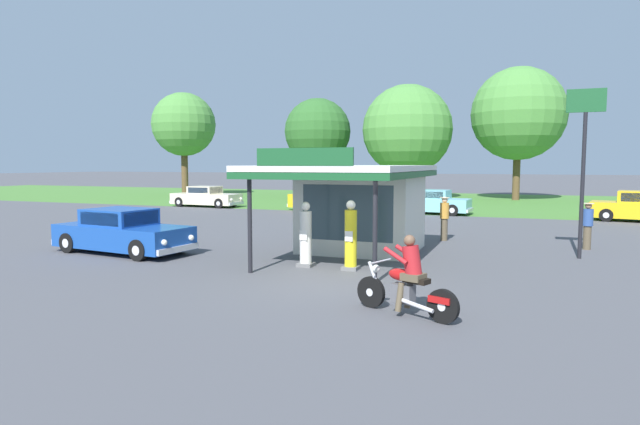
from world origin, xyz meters
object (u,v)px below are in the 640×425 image
(parked_car_back_row_far_left, at_px, (429,203))
(parked_car_second_row_spare, at_px, (329,199))
(parked_car_back_row_centre_right, at_px, (206,197))
(featured_classic_sedan, at_px, (122,233))
(gas_pump_nearside, at_px, (306,237))
(roadside_pole_sign, at_px, (584,145))
(motorcycle_with_rider, at_px, (407,282))
(bystander_chatting_near_pumps, at_px, (444,217))
(bystander_admiring_sedan, at_px, (311,214))
(gas_pump_offside, at_px, (351,238))
(bystander_leaning_by_kiosk, at_px, (588,224))

(parked_car_back_row_far_left, relative_size, parked_car_second_row_spare, 0.93)
(parked_car_back_row_centre_right, bearing_deg, parked_car_back_row_far_left, 0.92)
(featured_classic_sedan, bearing_deg, gas_pump_nearside, -0.22)
(gas_pump_nearside, bearing_deg, roadside_pole_sign, 29.60)
(motorcycle_with_rider, relative_size, parked_car_second_row_spare, 0.39)
(motorcycle_with_rider, relative_size, roadside_pole_sign, 0.42)
(parked_car_back_row_far_left, bearing_deg, bystander_chatting_near_pumps, -77.53)
(featured_classic_sedan, xyz_separation_m, parked_car_back_row_far_left, (7.12, 17.55, -0.02))
(parked_car_back_row_far_left, relative_size, roadside_pole_sign, 0.98)
(roadside_pole_sign, bearing_deg, bystander_admiring_sedan, 168.92)
(gas_pump_offside, distance_m, parked_car_second_row_spare, 18.75)
(bystander_admiring_sedan, bearing_deg, featured_classic_sedan, -124.85)
(gas_pump_nearside, xyz_separation_m, bystander_leaning_by_kiosk, (7.85, 6.27, 0.02))
(bystander_admiring_sedan, relative_size, bystander_leaning_by_kiosk, 1.06)
(gas_pump_offside, height_order, featured_classic_sedan, gas_pump_offside)
(parked_car_second_row_spare, height_order, roadside_pole_sign, roadside_pole_sign)
(gas_pump_nearside, distance_m, bystander_leaning_by_kiosk, 10.04)
(gas_pump_nearside, height_order, bystander_chatting_near_pumps, gas_pump_nearside)
(parked_car_back_row_far_left, distance_m, parked_car_back_row_centre_right, 15.18)
(gas_pump_offside, distance_m, parked_car_back_row_centre_right, 23.57)
(bystander_admiring_sedan, bearing_deg, gas_pump_offside, -59.22)
(motorcycle_with_rider, xyz_separation_m, roadside_pole_sign, (3.72, 8.10, 2.86))
(motorcycle_with_rider, bearing_deg, parked_car_back_row_centre_right, 130.86)
(motorcycle_with_rider, height_order, parked_car_back_row_far_left, motorcycle_with_rider)
(parked_car_back_row_centre_right, relative_size, roadside_pole_sign, 0.98)
(parked_car_second_row_spare, distance_m, bystander_admiring_sedan, 11.74)
(bystander_leaning_by_kiosk, bearing_deg, motorcycle_with_rider, -112.14)
(gas_pump_offside, distance_m, bystander_leaning_by_kiosk, 9.03)
(gas_pump_nearside, height_order, bystander_leaning_by_kiosk, gas_pump_nearside)
(parked_car_second_row_spare, height_order, bystander_chatting_near_pumps, bystander_chatting_near_pumps)
(bystander_admiring_sedan, bearing_deg, bystander_chatting_near_pumps, 5.89)
(featured_classic_sedan, height_order, roadside_pole_sign, roadside_pole_sign)
(bystander_leaning_by_kiosk, bearing_deg, bystander_admiring_sedan, -179.27)
(gas_pump_nearside, relative_size, parked_car_back_row_far_left, 0.37)
(parked_car_back_row_far_left, xyz_separation_m, parked_car_second_row_spare, (-6.18, -0.18, 0.06))
(gas_pump_offside, relative_size, roadside_pole_sign, 0.37)
(roadside_pole_sign, bearing_deg, parked_car_back_row_far_left, 117.29)
(parked_car_back_row_far_left, relative_size, bystander_chatting_near_pumps, 3.03)
(gas_pump_offside, xyz_separation_m, parked_car_back_row_centre_right, (-15.97, 17.34, -0.24))
(gas_pump_offside, height_order, roadside_pole_sign, roadside_pole_sign)
(parked_car_back_row_far_left, xyz_separation_m, roadside_pole_sign, (6.89, -13.35, 2.86))
(gas_pump_offside, bearing_deg, gas_pump_nearside, -180.00)
(parked_car_back_row_far_left, relative_size, bystander_leaning_by_kiosk, 3.15)
(parked_car_second_row_spare, bearing_deg, parked_car_back_row_centre_right, -179.60)
(gas_pump_offside, bearing_deg, motorcycle_with_rider, -58.46)
(gas_pump_offside, relative_size, parked_car_second_row_spare, 0.35)
(featured_classic_sedan, distance_m, parked_car_back_row_centre_right, 19.10)
(roadside_pole_sign, bearing_deg, gas_pump_nearside, -150.40)
(gas_pump_offside, relative_size, bystander_admiring_sedan, 1.13)
(gas_pump_nearside, relative_size, parked_car_back_row_centre_right, 0.36)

